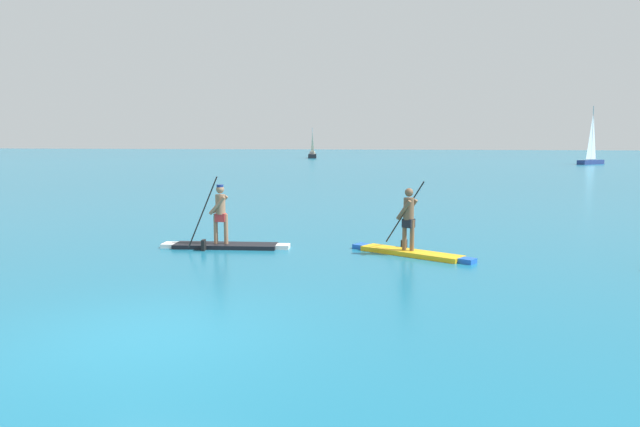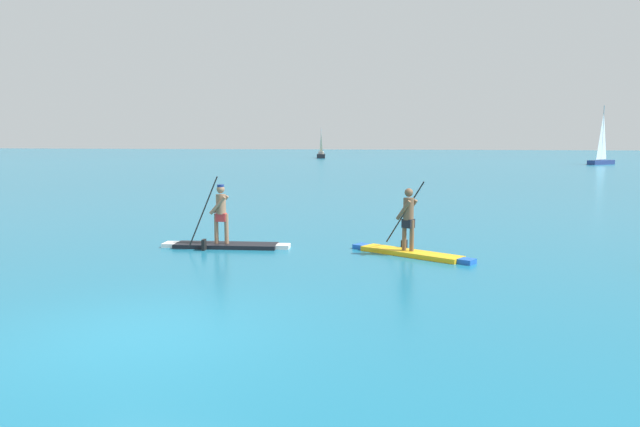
{
  "view_description": "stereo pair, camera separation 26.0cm",
  "coord_description": "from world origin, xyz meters",
  "px_view_note": "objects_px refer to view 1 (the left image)",
  "views": [
    {
      "loc": [
        4.42,
        -7.3,
        2.79
      ],
      "look_at": [
        0.81,
        7.17,
        0.96
      ],
      "focal_mm": 32.66,
      "sensor_mm": 36.0,
      "label": 1
    },
    {
      "loc": [
        4.68,
        -7.24,
        2.79
      ],
      "look_at": [
        0.81,
        7.17,
        0.96
      ],
      "focal_mm": 32.66,
      "sensor_mm": 36.0,
      "label": 2
    }
  ],
  "objects_px": {
    "paddleboarder_far_right": "(410,241)",
    "sailboat_left_horizon": "(312,154)",
    "paddleboarder_mid_center": "(223,236)",
    "sailboat_right_horizon": "(591,154)"
  },
  "relations": [
    {
      "from": "paddleboarder_far_right",
      "to": "sailboat_left_horizon",
      "type": "bearing_deg",
      "value": -48.08
    },
    {
      "from": "paddleboarder_mid_center",
      "to": "sailboat_right_horizon",
      "type": "xyz_separation_m",
      "value": [
        21.79,
        66.66,
        0.95
      ]
    },
    {
      "from": "paddleboarder_mid_center",
      "to": "sailboat_left_horizon",
      "type": "distance_m",
      "value": 89.5
    },
    {
      "from": "paddleboarder_mid_center",
      "to": "sailboat_left_horizon",
      "type": "bearing_deg",
      "value": -86.39
    },
    {
      "from": "paddleboarder_far_right",
      "to": "sailboat_right_horizon",
      "type": "distance_m",
      "value": 68.58
    },
    {
      "from": "paddleboarder_far_right",
      "to": "sailboat_right_horizon",
      "type": "bearing_deg",
      "value": -78.62
    },
    {
      "from": "paddleboarder_mid_center",
      "to": "paddleboarder_far_right",
      "type": "relative_size",
      "value": 1.08
    },
    {
      "from": "sailboat_right_horizon",
      "to": "sailboat_left_horizon",
      "type": "bearing_deg",
      "value": -75.97
    },
    {
      "from": "sailboat_right_horizon",
      "to": "paddleboarder_far_right",
      "type": "bearing_deg",
      "value": 25.6
    },
    {
      "from": "paddleboarder_mid_center",
      "to": "sailboat_left_horizon",
      "type": "relative_size",
      "value": 0.6
    }
  ]
}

